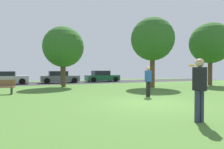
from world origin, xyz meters
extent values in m
plane|color=#47702D|center=(0.00, 0.00, 0.00)|extent=(44.00, 44.00, 0.00)
cube|color=#28282B|center=(0.00, 16.00, 0.00)|extent=(44.00, 6.40, 0.01)
cylinder|color=brown|center=(5.05, 6.91, 1.48)|extent=(0.43, 0.43, 2.97)
sphere|color=#2D6023|center=(5.05, 6.91, 4.26)|extent=(3.82, 3.82, 3.82)
cylinder|color=brown|center=(-2.16, 10.21, 1.11)|extent=(0.37, 0.37, 2.22)
sphere|color=#2D6023|center=(-2.16, 10.21, 3.58)|extent=(3.62, 3.62, 3.62)
cylinder|color=brown|center=(11.51, 6.26, 1.42)|extent=(0.41, 0.41, 2.85)
sphere|color=#2D6023|center=(11.51, 6.26, 4.20)|extent=(4.01, 4.01, 4.01)
cylinder|color=black|center=(1.22, 1.92, 0.42)|extent=(0.14, 0.14, 0.83)
cylinder|color=black|center=(1.07, 1.87, 0.42)|extent=(0.14, 0.14, 0.83)
cube|color=#23519E|center=(1.15, 1.90, 1.15)|extent=(0.31, 0.37, 0.63)
sphere|color=tan|center=(1.15, 1.90, 1.57)|extent=(0.23, 0.23, 0.23)
cylinder|color=#2D334C|center=(-0.64, -3.07, 0.44)|extent=(0.14, 0.14, 0.89)
cylinder|color=#2D334C|center=(-0.48, -3.07, 0.44)|extent=(0.14, 0.14, 0.89)
cube|color=black|center=(-0.56, -3.07, 1.22)|extent=(0.23, 0.33, 0.67)
sphere|color=tan|center=(-0.56, -3.07, 1.68)|extent=(0.24, 0.24, 0.24)
cylinder|color=orange|center=(1.90, -0.47, 1.69)|extent=(0.38, 0.38, 0.09)
cube|color=#B7B7BC|center=(-7.14, 15.85, 0.53)|extent=(4.23, 1.84, 0.75)
cube|color=black|center=(-7.35, 15.85, 1.14)|extent=(2.03, 1.62, 0.47)
cylinder|color=black|center=(-5.66, 16.77, 0.32)|extent=(0.64, 0.22, 0.64)
cylinder|color=black|center=(-5.66, 14.93, 0.32)|extent=(0.64, 0.22, 0.64)
cube|color=slate|center=(-1.64, 15.95, 0.51)|extent=(4.38, 1.75, 0.71)
cube|color=black|center=(-1.86, 15.95, 1.13)|extent=(2.10, 1.54, 0.53)
cylinder|color=black|center=(-0.11, 16.83, 0.32)|extent=(0.64, 0.22, 0.64)
cylinder|color=black|center=(-0.11, 15.08, 0.32)|extent=(0.64, 0.22, 0.64)
cylinder|color=black|center=(-3.18, 16.83, 0.32)|extent=(0.64, 0.22, 0.64)
cylinder|color=black|center=(-3.18, 15.08, 0.32)|extent=(0.64, 0.22, 0.64)
cube|color=#195633|center=(3.85, 16.31, 0.50)|extent=(4.35, 1.89, 0.71)
cube|color=black|center=(3.64, 16.31, 1.15)|extent=(2.09, 1.67, 0.59)
cylinder|color=black|center=(5.38, 17.25, 0.32)|extent=(0.64, 0.22, 0.64)
cylinder|color=black|center=(5.38, 15.36, 0.32)|extent=(0.64, 0.22, 0.64)
cylinder|color=black|center=(2.33, 17.25, 0.32)|extent=(0.64, 0.22, 0.64)
cylinder|color=black|center=(2.33, 15.36, 0.32)|extent=(0.64, 0.22, 0.64)
cube|color=brown|center=(-6.57, 6.17, 0.45)|extent=(1.60, 0.44, 0.06)
cube|color=brown|center=(-6.57, 6.37, 0.70)|extent=(1.60, 0.06, 0.40)
cube|color=#333338|center=(-5.97, 6.17, 0.23)|extent=(0.10, 0.40, 0.45)
cylinder|color=#2D2D33|center=(-2.07, 12.20, 2.25)|extent=(0.14, 0.14, 4.50)
camera|label=1|loc=(-4.95, -6.92, 1.46)|focal=30.15mm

